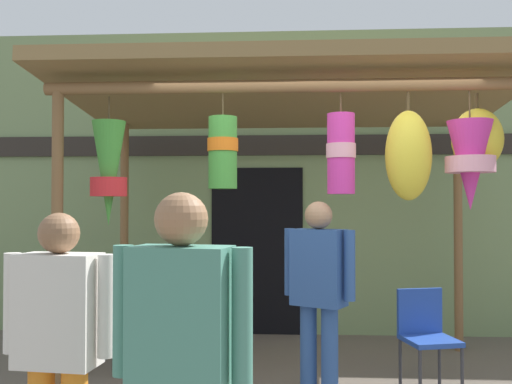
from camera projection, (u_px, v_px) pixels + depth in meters
The scene contains 8 objects.
shop_facade at pixel (305, 182), 6.82m from camera, with size 9.14×0.29×3.66m.
market_stall_canopy at pixel (300, 114), 4.99m from camera, with size 4.13×2.30×2.76m.
display_table at pixel (150, 292), 5.41m from camera, with size 1.19×0.71×0.80m.
flower_heap_on_table at pixel (159, 275), 5.45m from camera, with size 0.74×0.52×0.13m.
folding_chair at pixel (426, 331), 4.65m from camera, with size 0.48×0.48×0.84m.
vendor_in_orange at pixel (319, 286), 4.28m from camera, with size 0.53×0.39×1.58m.
customer_foreground at pixel (58, 338), 2.79m from camera, with size 0.59×0.26×1.52m.
shopper_by_bananas at pixel (181, 357), 2.24m from camera, with size 0.59×0.29×1.61m.
Camera 1 is at (-0.20, -4.19, 1.56)m, focal length 39.07 mm.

